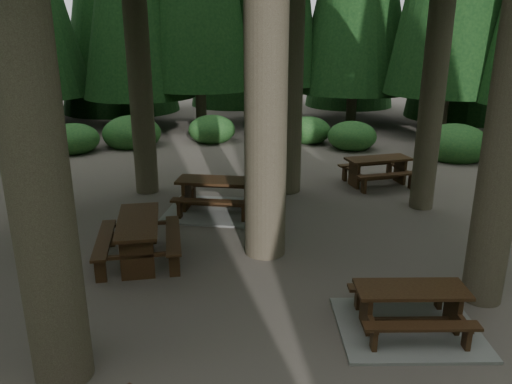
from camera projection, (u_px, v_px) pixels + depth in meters
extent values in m
plane|color=#524B43|center=(229.00, 260.00, 10.15)|extent=(80.00, 80.00, 0.00)
cube|color=gray|center=(407.00, 328.00, 7.79)|extent=(2.49, 2.20, 0.05)
cube|color=black|center=(412.00, 289.00, 7.58)|extent=(1.79, 1.00, 0.06)
cube|color=black|center=(399.00, 288.00, 8.20)|extent=(1.70, 0.59, 0.05)
cube|color=black|center=(422.00, 326.00, 7.14)|extent=(1.70, 0.59, 0.05)
cube|color=black|center=(366.00, 311.00, 7.69)|extent=(0.18, 0.52, 0.67)
cube|color=black|center=(366.00, 308.00, 7.67)|extent=(0.36, 1.34, 0.06)
cube|color=black|center=(453.00, 310.00, 7.70)|extent=(0.18, 0.52, 0.67)
cube|color=black|center=(453.00, 307.00, 7.69)|extent=(0.36, 1.34, 0.06)
cube|color=black|center=(408.00, 320.00, 7.75)|extent=(1.39, 0.37, 0.07)
cube|color=black|center=(138.00, 221.00, 9.87)|extent=(0.90, 2.07, 0.07)
cube|color=black|center=(104.00, 240.00, 9.87)|extent=(0.39, 2.04, 0.06)
cube|color=black|center=(173.00, 235.00, 10.09)|extent=(0.39, 2.04, 0.06)
cube|color=black|center=(137.00, 259.00, 9.25)|extent=(0.62, 0.12, 0.81)
cube|color=black|center=(137.00, 256.00, 9.23)|extent=(1.63, 0.18, 0.07)
cube|color=black|center=(141.00, 227.00, 10.77)|extent=(0.62, 0.12, 0.81)
cube|color=black|center=(141.00, 224.00, 10.75)|extent=(1.63, 0.18, 0.07)
cube|color=black|center=(140.00, 251.00, 10.07)|extent=(0.18, 1.69, 0.09)
cube|color=gray|center=(217.00, 211.00, 12.83)|extent=(3.13, 2.87, 0.05)
cube|color=black|center=(217.00, 181.00, 12.58)|extent=(2.14, 1.43, 0.07)
cube|color=black|center=(222.00, 185.00, 13.31)|extent=(1.96, 0.97, 0.06)
cube|color=black|center=(211.00, 202.00, 12.06)|extent=(1.96, 0.97, 0.06)
cube|color=black|center=(187.00, 196.00, 12.82)|extent=(0.30, 0.60, 0.80)
cube|color=black|center=(187.00, 193.00, 12.79)|extent=(0.65, 1.53, 0.07)
cube|color=black|center=(248.00, 198.00, 12.61)|extent=(0.30, 0.60, 0.80)
cube|color=black|center=(248.00, 196.00, 12.59)|extent=(0.65, 1.53, 0.07)
cube|color=black|center=(217.00, 204.00, 12.78)|extent=(1.59, 0.67, 0.09)
cube|color=black|center=(378.00, 159.00, 14.83)|extent=(1.94, 0.82, 0.06)
cube|color=black|center=(368.00, 164.00, 15.51)|extent=(1.92, 0.35, 0.05)
cube|color=black|center=(389.00, 175.00, 14.34)|extent=(1.92, 0.35, 0.05)
cube|color=black|center=(354.00, 174.00, 14.76)|extent=(0.11, 0.59, 0.76)
cube|color=black|center=(354.00, 172.00, 14.74)|extent=(0.15, 1.54, 0.06)
cube|color=black|center=(400.00, 170.00, 15.15)|extent=(0.11, 0.59, 0.76)
cube|color=black|center=(400.00, 168.00, 15.13)|extent=(0.15, 1.54, 0.06)
cube|color=black|center=(377.00, 178.00, 15.01)|extent=(1.59, 0.15, 0.08)
ellipsoid|color=#1C5224|center=(454.00, 147.00, 18.04)|extent=(2.42, 2.42, 1.49)
ellipsoid|color=#1C5224|center=(352.00, 139.00, 19.46)|extent=(1.90, 1.90, 1.17)
ellipsoid|color=#1C5224|center=(308.00, 133.00, 20.55)|extent=(1.84, 1.84, 1.13)
ellipsoid|color=#1C5224|center=(212.00, 132.00, 20.72)|extent=(1.95, 1.95, 1.20)
ellipsoid|color=#1C5224|center=(132.00, 136.00, 19.98)|extent=(2.31, 2.31, 1.42)
ellipsoid|color=#1C5224|center=(74.00, 142.00, 18.92)|extent=(1.93, 1.93, 1.19)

